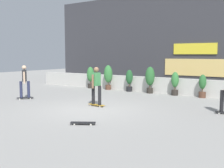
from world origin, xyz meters
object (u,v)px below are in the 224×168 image
potted_plant_3 (150,78)px  skateboard_near_camera (83,123)px  potted_plant_5 (202,85)px  skater_far_right (96,85)px  potted_plant_0 (90,76)px  potted_plant_4 (175,82)px  skater_far_left (25,80)px  potted_plant_1 (108,75)px  potted_plant_2 (129,79)px

potted_plant_3 → skateboard_near_camera: bearing=-79.4°
potted_plant_5 → skateboard_near_camera: 7.88m
skater_far_right → potted_plant_0: bearing=130.7°
potted_plant_4 → skater_far_left: 7.92m
skater_far_right → potted_plant_1: bearing=119.7°
potted_plant_2 → potted_plant_4: (2.89, -0.00, -0.02)m
potted_plant_4 → potted_plant_5: (1.49, 0.00, -0.07)m
potted_plant_0 → skater_far_right: 6.53m
potted_plant_4 → skater_far_right: (-1.62, -4.95, 0.23)m
potted_plant_1 → potted_plant_5: bearing=0.0°
potted_plant_4 → potted_plant_5: size_ratio=1.07×
potted_plant_0 → skater_far_left: size_ratio=0.84×
skater_far_left → skateboard_near_camera: bearing=-21.9°
potted_plant_1 → skateboard_near_camera: potted_plant_1 is taller
skater_far_left → potted_plant_0: bearing=91.0°
skater_far_left → potted_plant_5: bearing=36.6°
potted_plant_2 → potted_plant_4: potted_plant_2 is taller
potted_plant_1 → potted_plant_2: bearing=0.0°
skater_far_right → skateboard_near_camera: bearing=-60.6°
potted_plant_0 → potted_plant_2: potted_plant_0 is taller
potted_plant_1 → skater_far_left: size_ratio=0.92×
skater_far_right → skater_far_left: 4.19m
potted_plant_1 → skater_far_left: (-1.35, -5.40, 0.03)m
potted_plant_1 → skater_far_right: (2.82, -4.95, 0.03)m
potted_plant_2 → potted_plant_5: 4.38m
potted_plant_2 → potted_plant_5: bearing=0.0°
potted_plant_2 → skater_far_left: 6.13m
potted_plant_5 → potted_plant_2: bearing=180.0°
potted_plant_4 → skater_far_left: (-5.79, -5.40, 0.23)m
potted_plant_3 → skater_far_left: size_ratio=0.90×
potted_plant_3 → potted_plant_5: size_ratio=1.27×
potted_plant_3 → potted_plant_4: bearing=0.0°
potted_plant_1 → potted_plant_4: 4.45m
potted_plant_2 → skater_far_right: 5.11m
potted_plant_5 → potted_plant_4: bearing=-180.0°
potted_plant_2 → skater_far_right: bearing=-75.7°
potted_plant_4 → potted_plant_0: bearing=180.0°
potted_plant_0 → skateboard_near_camera: bearing=-53.0°
potted_plant_1 → potted_plant_2: size_ratio=1.19×
potted_plant_0 → potted_plant_4: (5.88, 0.00, -0.10)m
potted_plant_1 → potted_plant_5: potted_plant_1 is taller
skater_far_right → potted_plant_5: bearing=57.9°
potted_plant_1 → skater_far_right: bearing=-60.3°
potted_plant_3 → potted_plant_4: (1.51, 0.00, -0.19)m
potted_plant_2 → skateboard_near_camera: potted_plant_2 is taller
potted_plant_0 → potted_plant_3: 4.37m
skater_far_left → skateboard_near_camera: skater_far_left is taller
potted_plant_2 → skater_far_left: bearing=-118.2°
potted_plant_5 → skater_far_right: bearing=-122.1°
potted_plant_0 → potted_plant_5: bearing=0.0°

